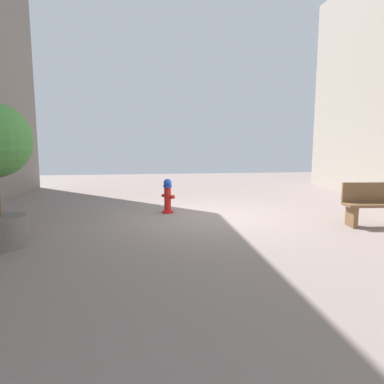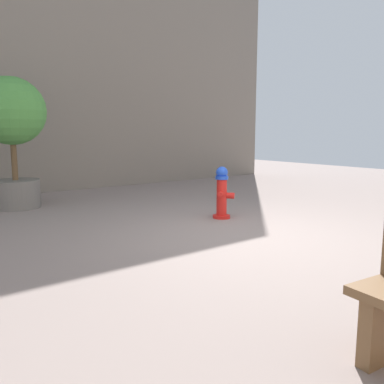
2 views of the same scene
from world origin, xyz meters
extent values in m
plane|color=gray|center=(0.00, 0.00, 0.00)|extent=(23.40, 23.40, 0.00)
cylinder|color=red|center=(1.02, -0.53, 0.03)|extent=(0.30, 0.30, 0.05)
cylinder|color=red|center=(1.02, -0.53, 0.36)|extent=(0.18, 0.18, 0.62)
cylinder|color=blue|center=(1.02, -0.53, 0.70)|extent=(0.22, 0.22, 0.06)
sphere|color=blue|center=(1.02, -0.53, 0.79)|extent=(0.20, 0.20, 0.20)
cylinder|color=red|center=(1.10, -0.64, 0.44)|extent=(0.14, 0.15, 0.08)
cylinder|color=red|center=(0.93, -0.43, 0.44)|extent=(0.14, 0.15, 0.08)
cylinder|color=red|center=(0.90, -0.63, 0.40)|extent=(0.17, 0.17, 0.10)
cube|color=brown|center=(-2.86, 1.50, 0.23)|extent=(0.14, 0.40, 0.45)
cylinder|color=slate|center=(4.14, 2.05, 0.27)|extent=(0.89, 0.89, 0.55)
cylinder|color=brown|center=(4.14, 2.05, 1.01)|extent=(0.11, 0.11, 0.93)
sphere|color=#4C9342|center=(4.14, 2.05, 1.87)|extent=(1.29, 1.29, 1.29)
camera|label=1|loc=(1.58, 8.38, 1.84)|focal=32.53mm
camera|label=2|loc=(-4.02, 3.91, 1.47)|focal=37.03mm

